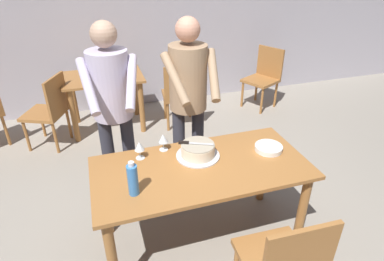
# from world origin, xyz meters

# --- Properties ---
(ground_plane) EXTENTS (14.00, 14.00, 0.00)m
(ground_plane) POSITION_xyz_m (0.00, 0.00, 0.00)
(ground_plane) COLOR gray
(back_wall) EXTENTS (10.00, 0.12, 2.70)m
(back_wall) POSITION_xyz_m (0.00, 2.99, 1.35)
(back_wall) COLOR #ADA8B2
(back_wall) RESTS_ON ground_plane
(main_dining_table) EXTENTS (1.61, 0.77, 0.75)m
(main_dining_table) POSITION_xyz_m (0.00, 0.00, 0.63)
(main_dining_table) COLOR #9E6633
(main_dining_table) RESTS_ON ground_plane
(cake_on_platter) EXTENTS (0.34, 0.34, 0.11)m
(cake_on_platter) POSITION_xyz_m (0.02, 0.14, 0.80)
(cake_on_platter) COLOR silver
(cake_on_platter) RESTS_ON main_dining_table
(cake_knife) EXTENTS (0.26, 0.13, 0.02)m
(cake_knife) POSITION_xyz_m (-0.05, 0.17, 0.87)
(cake_knife) COLOR silver
(cake_knife) RESTS_ON cake_on_platter
(plate_stack) EXTENTS (0.22, 0.22, 0.04)m
(plate_stack) POSITION_xyz_m (0.59, 0.05, 0.77)
(plate_stack) COLOR white
(plate_stack) RESTS_ON main_dining_table
(wine_glass_near) EXTENTS (0.08, 0.08, 0.14)m
(wine_glass_near) POSITION_xyz_m (-0.22, 0.31, 0.85)
(wine_glass_near) COLOR silver
(wine_glass_near) RESTS_ON main_dining_table
(wine_glass_far) EXTENTS (0.08, 0.08, 0.14)m
(wine_glass_far) POSITION_xyz_m (-0.42, 0.25, 0.85)
(wine_glass_far) COLOR silver
(wine_glass_far) RESTS_ON main_dining_table
(water_bottle) EXTENTS (0.07, 0.07, 0.25)m
(water_bottle) POSITION_xyz_m (-0.52, -0.16, 0.86)
(water_bottle) COLOR #387AC6
(water_bottle) RESTS_ON main_dining_table
(person_cutting_cake) EXTENTS (0.47, 0.55, 1.72)m
(person_cutting_cake) POSITION_xyz_m (0.08, 0.59, 1.08)
(person_cutting_cake) COLOR #2D2D38
(person_cutting_cake) RESTS_ON ground_plane
(person_standing_beside) EXTENTS (0.47, 0.56, 1.72)m
(person_standing_beside) POSITION_xyz_m (-0.55, 0.62, 1.08)
(person_standing_beside) COLOR #2D2D38
(person_standing_beside) RESTS_ON ground_plane
(background_table) EXTENTS (1.00, 0.70, 0.74)m
(background_table) POSITION_xyz_m (-0.55, 2.29, 0.58)
(background_table) COLOR #9E6633
(background_table) RESTS_ON ground_plane
(background_chair_1) EXTENTS (0.49, 0.49, 0.90)m
(background_chair_1) POSITION_xyz_m (0.40, 2.02, 0.49)
(background_chair_1) COLOR #9E6633
(background_chair_1) RESTS_ON ground_plane
(background_chair_2) EXTENTS (0.59, 0.59, 0.90)m
(background_chair_2) POSITION_xyz_m (1.80, 2.30, 0.49)
(background_chair_2) COLOR #9E6633
(background_chair_2) RESTS_ON ground_plane
(background_chair_3) EXTENTS (0.58, 0.58, 0.90)m
(background_chair_3) POSITION_xyz_m (-1.23, 2.01, 0.49)
(background_chair_3) COLOR #9E6633
(background_chair_3) RESTS_ON ground_plane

